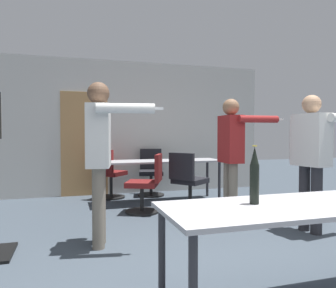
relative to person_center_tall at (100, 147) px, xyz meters
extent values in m
cube|color=beige|center=(1.07, 3.11, 0.27)|extent=(5.42, 0.10, 2.70)
cube|color=#AD7F4C|center=(-0.03, 3.06, -0.06)|extent=(0.90, 0.02, 2.05)
cube|color=#A8A8AD|center=(1.25, -1.75, -0.35)|extent=(2.05, 0.71, 0.03)
cylinder|color=#2D2D33|center=(0.29, -1.45, -0.72)|extent=(0.05, 0.05, 0.72)
cube|color=#A8A8AD|center=(1.25, 2.03, -0.35)|extent=(2.17, 0.66, 0.03)
cylinder|color=#2D2D33|center=(0.22, 1.77, -0.72)|extent=(0.05, 0.05, 0.72)
cylinder|color=#2D2D33|center=(2.27, 1.77, -0.72)|extent=(0.05, 0.05, 0.72)
cylinder|color=#2D2D33|center=(0.22, 2.30, -0.72)|extent=(0.05, 0.05, 0.72)
cylinder|color=#2D2D33|center=(2.27, 2.30, -0.72)|extent=(0.05, 0.05, 0.72)
cylinder|color=slate|center=(0.00, 0.09, -0.65)|extent=(0.13, 0.13, 0.86)
cylinder|color=slate|center=(-0.03, -0.08, -0.65)|extent=(0.13, 0.13, 0.86)
cube|color=silver|center=(-0.01, 0.00, 0.12)|extent=(0.31, 0.46, 0.68)
sphere|color=brown|center=(-0.01, 0.00, 0.58)|extent=(0.24, 0.24, 0.24)
cylinder|color=silver|center=(0.03, 0.26, 0.10)|extent=(0.10, 0.10, 0.59)
cylinder|color=silver|center=(0.23, -0.31, 0.40)|extent=(0.60, 0.20, 0.10)
cube|color=white|center=(0.55, -0.36, 0.40)|extent=(0.12, 0.06, 0.03)
cylinder|color=#28282D|center=(2.53, -0.16, -0.67)|extent=(0.13, 0.13, 0.82)
cylinder|color=#28282D|center=(2.55, -0.34, -0.67)|extent=(0.13, 0.13, 0.82)
cube|color=silver|center=(2.54, -0.25, 0.07)|extent=(0.31, 0.47, 0.65)
sphere|color=tan|center=(2.54, -0.25, 0.50)|extent=(0.23, 0.23, 0.23)
cylinder|color=silver|center=(2.50, 0.02, 0.05)|extent=(0.10, 0.10, 0.56)
cylinder|color=slate|center=(1.81, 0.55, -0.67)|extent=(0.12, 0.12, 0.83)
cylinder|color=slate|center=(1.81, 0.38, -0.67)|extent=(0.12, 0.12, 0.83)
cube|color=maroon|center=(1.81, 0.46, 0.07)|extent=(0.23, 0.40, 0.65)
sphere|color=#936B4C|center=(1.81, 0.46, 0.51)|extent=(0.23, 0.23, 0.23)
cylinder|color=maroon|center=(1.82, 0.71, 0.06)|extent=(0.10, 0.10, 0.56)
cylinder|color=maroon|center=(2.09, 0.21, 0.34)|extent=(0.56, 0.11, 0.10)
cube|color=white|center=(2.40, 0.20, 0.34)|extent=(0.12, 0.04, 0.03)
cylinder|color=black|center=(1.55, 1.33, -1.07)|extent=(0.52, 0.52, 0.03)
cylinder|color=black|center=(1.55, 1.33, -0.85)|extent=(0.06, 0.06, 0.40)
cube|color=black|center=(1.55, 1.33, -0.62)|extent=(0.65, 0.65, 0.08)
cube|color=black|center=(1.34, 1.17, -0.37)|extent=(0.32, 0.38, 0.42)
cylinder|color=black|center=(0.75, 1.35, -1.07)|extent=(0.52, 0.52, 0.03)
cylinder|color=black|center=(0.75, 1.35, -0.86)|extent=(0.06, 0.06, 0.38)
cube|color=maroon|center=(0.75, 1.35, -0.63)|extent=(0.60, 0.60, 0.08)
cube|color=maroon|center=(0.99, 1.25, -0.38)|extent=(0.23, 0.43, 0.42)
cylinder|color=black|center=(1.22, 2.66, -1.07)|extent=(0.52, 0.52, 0.03)
cylinder|color=black|center=(1.22, 2.66, -0.86)|extent=(0.06, 0.06, 0.39)
cube|color=black|center=(1.22, 2.66, -0.63)|extent=(0.55, 0.55, 0.08)
cube|color=black|center=(1.28, 2.92, -0.38)|extent=(0.44, 0.15, 0.42)
cylinder|color=black|center=(0.44, 2.66, -1.07)|extent=(0.52, 0.52, 0.03)
cylinder|color=black|center=(0.44, 2.66, -0.85)|extent=(0.06, 0.06, 0.40)
cube|color=maroon|center=(0.44, 2.66, -0.61)|extent=(0.65, 0.65, 0.08)
cube|color=maroon|center=(0.26, 2.47, -0.36)|extent=(0.37, 0.34, 0.42)
cylinder|color=black|center=(0.87, -1.66, -0.20)|extent=(0.06, 0.06, 0.27)
cone|color=black|center=(0.87, -1.66, -0.01)|extent=(0.06, 0.06, 0.12)
cylinder|color=gold|center=(0.87, -1.66, 0.06)|extent=(0.03, 0.03, 0.01)
cylinder|color=#232328|center=(1.68, 2.12, -0.28)|extent=(0.08, 0.08, 0.12)
camera|label=1|loc=(-0.32, -3.60, 0.14)|focal=35.00mm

